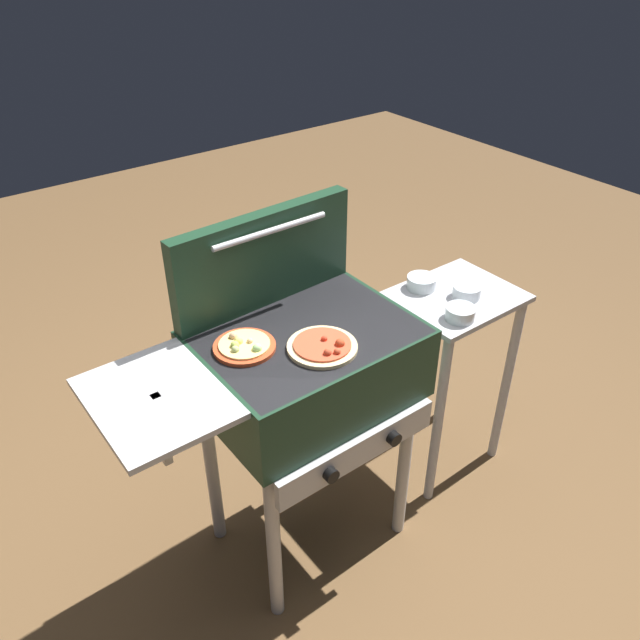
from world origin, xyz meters
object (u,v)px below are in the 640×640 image
at_px(topping_bowl_far, 460,314).
at_px(prep_table, 449,346).
at_px(grill, 304,372).
at_px(pizza_cheese, 244,346).
at_px(pizza_pepperoni, 323,346).
at_px(topping_bowl_middle, 421,283).
at_px(topping_bowl_near, 467,292).

bearing_deg(topping_bowl_far, prep_table, 46.67).
relative_size(grill, pizza_cheese, 5.39).
xyz_separation_m(grill, pizza_pepperoni, (-0.00, -0.09, 0.15)).
distance_m(grill, topping_bowl_far, 0.58).
bearing_deg(topping_bowl_middle, prep_table, -59.48).
bearing_deg(topping_bowl_middle, pizza_cheese, -174.58).
height_order(topping_bowl_near, topping_bowl_middle, same).
distance_m(pizza_cheese, prep_table, 0.92).
bearing_deg(pizza_cheese, pizza_pepperoni, -37.45).
relative_size(grill, topping_bowl_far, 9.48).
height_order(topping_bowl_near, topping_bowl_far, same).
bearing_deg(topping_bowl_near, grill, 177.73).
relative_size(grill, prep_table, 1.22).
bearing_deg(pizza_cheese, topping_bowl_far, -11.41).
relative_size(topping_bowl_near, topping_bowl_far, 0.99).
bearing_deg(pizza_pepperoni, topping_bowl_middle, 19.03).
relative_size(prep_table, topping_bowl_near, 7.79).
bearing_deg(pizza_cheese, topping_bowl_middle, 5.42).
bearing_deg(prep_table, pizza_cheese, 177.57).
bearing_deg(topping_bowl_near, prep_table, 116.32).
height_order(pizza_pepperoni, topping_bowl_far, pizza_pepperoni).
xyz_separation_m(pizza_cheese, topping_bowl_near, (0.87, -0.07, -0.11)).
distance_m(grill, topping_bowl_middle, 0.62).
relative_size(grill, pizza_pepperoni, 4.78).
height_order(grill, pizza_cheese, pizza_cheese).
distance_m(pizza_pepperoni, pizza_cheese, 0.22).
height_order(grill, pizza_pepperoni, pizza_pepperoni).
bearing_deg(pizza_pepperoni, prep_table, 8.38).
bearing_deg(grill, topping_bowl_near, -2.27).
relative_size(pizza_pepperoni, topping_bowl_far, 1.98).
bearing_deg(pizza_cheese, topping_bowl_near, -4.48).
xyz_separation_m(pizza_cheese, topping_bowl_far, (0.74, -0.15, -0.11)).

